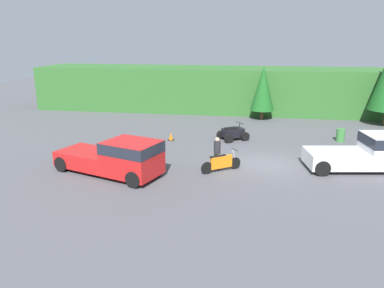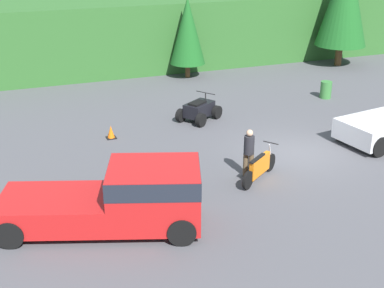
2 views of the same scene
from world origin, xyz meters
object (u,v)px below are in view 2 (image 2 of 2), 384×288
Objects in this scene: rider_person at (249,151)px; dirt_bike at (260,167)px; steel_barrel at (326,90)px; traffic_cone at (111,132)px; pickup_truck_red at (123,197)px; quad_atv at (199,110)px.

dirt_bike is at bearing -96.40° from rider_person.
rider_person reaches higher than steel_barrel.
steel_barrel is (11.68, 1.63, 0.19)m from traffic_cone.
quad_atv is at bearing 74.30° from pickup_truck_red.
dirt_bike is at bearing -136.02° from steel_barrel.
rider_person is at bearing -54.89° from traffic_cone.
pickup_truck_red is 3.10× the size of dirt_bike.
steel_barrel is at bearing 7.95° from traffic_cone.
rider_person is at bearing 90.30° from dirt_bike.
pickup_truck_red is 7.35m from traffic_cone.
quad_atv is 7.43m from steel_barrel.
dirt_bike is 0.86× the size of quad_atv.
pickup_truck_red is 3.49× the size of rider_person.
quad_atv reaches higher than traffic_cone.
quad_atv is 4.37m from traffic_cone.
rider_person is at bearing 39.03° from pickup_truck_red.
pickup_truck_red is at bearing 159.30° from dirt_bike.
dirt_bike is 1.12× the size of rider_person.
pickup_truck_red is at bearing -145.56° from steel_barrel.
quad_atv is 2.66× the size of steel_barrel.
pickup_truck_red is 5.31m from rider_person.
quad_atv is (0.25, 6.52, -0.00)m from dirt_bike.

